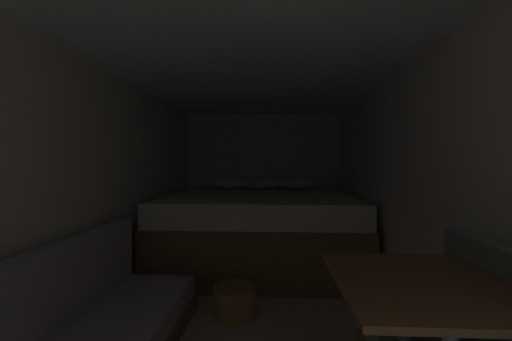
% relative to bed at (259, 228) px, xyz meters
% --- Properties ---
extents(ground_plane, '(6.86, 6.86, 0.00)m').
position_rel_bed_xyz_m(ground_plane, '(0.00, -1.44, -0.43)').
color(ground_plane, '#B2A893').
extents(wall_back, '(2.45, 0.05, 1.96)m').
position_rel_bed_xyz_m(wall_back, '(0.00, 1.02, 0.56)').
color(wall_back, beige).
rests_on(wall_back, ground).
extents(wall_left, '(0.05, 4.86, 1.96)m').
position_rel_bed_xyz_m(wall_left, '(-1.20, -1.44, 0.56)').
color(wall_left, beige).
rests_on(wall_left, ground).
extents(wall_right, '(0.05, 4.86, 1.96)m').
position_rel_bed_xyz_m(wall_right, '(1.20, -1.44, 0.56)').
color(wall_right, beige).
rests_on(wall_right, ground).
extents(ceiling_slab, '(2.45, 4.86, 0.05)m').
position_rel_bed_xyz_m(ceiling_slab, '(0.00, -1.44, 1.56)').
color(ceiling_slab, white).
rests_on(ceiling_slab, wall_left).
extents(bed, '(2.23, 1.92, 1.01)m').
position_rel_bed_xyz_m(bed, '(0.00, 0.00, 0.00)').
color(bed, brown).
rests_on(bed, ground).
extents(dinette_table, '(0.66, 0.71, 0.77)m').
position_rel_bed_xyz_m(dinette_table, '(0.74, -2.57, 0.24)').
color(dinette_table, brown).
rests_on(dinette_table, ground).
extents(wicker_basket, '(0.34, 0.34, 0.23)m').
position_rel_bed_xyz_m(wicker_basket, '(-0.14, -1.34, -0.31)').
color(wicker_basket, olive).
rests_on(wicker_basket, ground).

